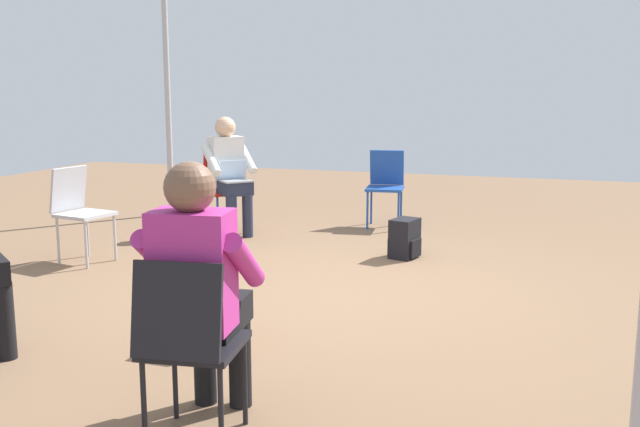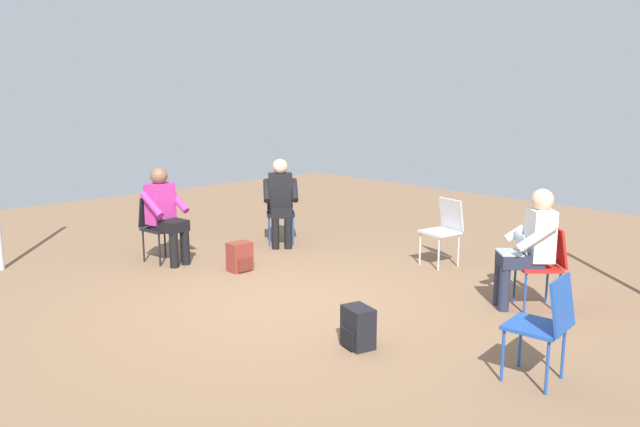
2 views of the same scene
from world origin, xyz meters
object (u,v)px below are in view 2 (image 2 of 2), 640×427
Objects in this scene: person_in_magenta at (165,210)px; chair_south at (545,321)px; chair_north at (158,224)px; chair_northeast at (280,209)px; person_with_laptop at (530,242)px; chair_east at (444,227)px; backpack_near_laptop_user at (358,330)px; person_in_black at (281,197)px; backpack_by_empty_chair at (240,258)px; chair_southeast at (545,261)px.

chair_south is at bearing 86.20° from person_in_magenta.
chair_south is 1.00× the size of chair_north.
chair_northeast is 3.96m from person_with_laptop.
chair_east reaches higher than backpack_near_laptop_user.
chair_east is at bearing 127.60° from person_in_magenta.
person_in_black is at bearing 66.61° from chair_south.
chair_northeast is at bearing 31.68° from backpack_by_empty_chair.
person_in_black is 1.00× the size of person_in_magenta.
chair_southeast is at bearing 106.51° from chair_north.
person_with_laptop is (-0.01, -3.95, 0.20)m from chair_northeast.
chair_southeast is 3.95m from person_in_black.
chair_northeast is 0.69× the size of person_in_black.
chair_east is 1.78m from chair_southeast.
person_in_black reaches higher than backpack_near_laptop_user.
backpack_near_laptop_user is at bearing 97.78° from person_in_black.
backpack_by_empty_chair is (-1.34, 3.12, -0.53)m from person_with_laptop.
backpack_near_laptop_user is at bearing 79.90° from chair_north.
person_in_black is at bearing 44.77° from person_with_laptop.
chair_southeast is at bearing 170.33° from chair_east.
chair_south is at bearing -91.85° from backpack_by_empty_chair.
chair_southeast and chair_north have the same top height.
chair_east and chair_northeast have the same top height.
backpack_near_laptop_user and backpack_by_empty_chair have the same top height.
chair_southeast reaches higher than backpack_near_laptop_user.
person_in_black is (-0.10, -0.13, 0.20)m from chair_northeast.
chair_east is 0.69× the size of person_in_black.
chair_southeast is 2.23m from backpack_near_laptop_user.
chair_east is 2.50m from chair_northeast.
chair_northeast is at bearing 59.94° from backpack_near_laptop_user.
backpack_near_laptop_user is (-0.16, -3.75, -0.34)m from chair_north.
backpack_by_empty_chair is at bearing 66.82° from person_in_black.
person_in_black is at bearing 30.15° from chair_east.
chair_north is 2.36× the size of backpack_near_laptop_user.
chair_south is at bearing 110.64° from chair_northeast.
chair_south is at bearing 160.46° from chair_southeast.
chair_east and chair_southeast have the same top height.
backpack_by_empty_chair is (0.46, -0.96, -0.54)m from person_in_magenta.
chair_northeast is at bearing 168.47° from person_in_magenta.
person_in_black is 3.87m from backpack_near_laptop_user.
chair_east is 2.41m from person_in_black.
chair_east is 2.36× the size of backpack_near_laptop_user.
chair_east is 2.61m from backpack_by_empty_chair.
chair_east is 3.58m from person_in_magenta.
chair_northeast is 0.69× the size of person_with_laptop.
person_with_laptop is at bearing 128.90° from person_in_black.
chair_north is 0.26m from person_in_magenta.
chair_south is 2.36× the size of backpack_near_laptop_user.
person_in_black is at bearing 158.72° from chair_north.
person_in_magenta is 3.44× the size of backpack_by_empty_chair.
chair_southeast is at bearing -65.63° from backpack_by_empty_chair.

